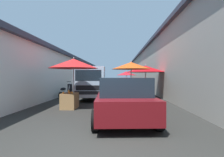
% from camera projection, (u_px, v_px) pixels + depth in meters
% --- Properties ---
extents(ground, '(90.00, 90.00, 0.00)m').
position_uv_depth(ground, '(112.00, 92.00, 16.76)').
color(ground, '#282826').
extents(building_left_whitewash, '(49.80, 7.50, 3.44)m').
position_uv_depth(building_left_whitewash, '(48.00, 75.00, 19.26)').
color(building_left_whitewash, silver).
rests_on(building_left_whitewash, ground).
extents(building_right_concrete, '(49.80, 7.50, 4.80)m').
position_uv_depth(building_right_concrete, '(179.00, 68.00, 18.71)').
color(building_right_concrete, '#A39E93').
rests_on(building_right_concrete, ground).
extents(fruit_stall_far_right, '(2.39, 2.39, 2.19)m').
position_uv_depth(fruit_stall_far_right, '(126.00, 75.00, 20.72)').
color(fruit_stall_far_right, '#9E9EA3').
rests_on(fruit_stall_far_right, ground).
extents(fruit_stall_far_left, '(2.17, 2.17, 2.38)m').
position_uv_depth(fruit_stall_far_left, '(131.00, 71.00, 9.73)').
color(fruit_stall_far_left, '#9E9EA3').
rests_on(fruit_stall_far_left, ground).
extents(fruit_stall_mid_lane, '(2.65, 2.65, 2.32)m').
position_uv_depth(fruit_stall_mid_lane, '(146.00, 72.00, 12.09)').
color(fruit_stall_mid_lane, '#9E9EA3').
rests_on(fruit_stall_mid_lane, ground).
extents(fruit_stall_near_right, '(2.32, 2.32, 2.42)m').
position_uv_depth(fruit_stall_near_right, '(73.00, 69.00, 8.25)').
color(fruit_stall_near_right, '#9E9EA3').
rests_on(fruit_stall_near_right, ground).
extents(hatchback_car, '(4.01, 2.13, 1.45)m').
position_uv_depth(hatchback_car, '(123.00, 98.00, 6.01)').
color(hatchback_car, '#600F14').
rests_on(hatchback_car, ground).
extents(delivery_truck, '(4.98, 2.12, 2.08)m').
position_uv_depth(delivery_truck, '(91.00, 84.00, 11.15)').
color(delivery_truck, black).
rests_on(delivery_truck, ground).
extents(vendor_by_crates, '(0.35, 0.58, 1.54)m').
position_uv_depth(vendor_by_crates, '(98.00, 84.00, 14.99)').
color(vendor_by_crates, '#232328').
rests_on(vendor_by_crates, ground).
extents(parked_scooter, '(1.67, 0.58, 1.14)m').
position_uv_depth(parked_scooter, '(66.00, 91.00, 12.31)').
color(parked_scooter, black).
rests_on(parked_scooter, ground).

